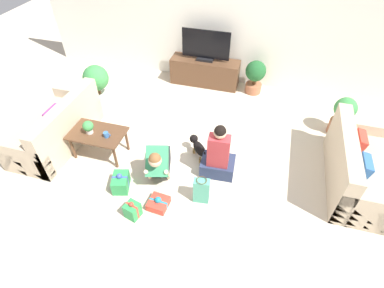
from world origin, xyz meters
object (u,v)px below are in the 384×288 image
Objects in this scene: person_kneeling at (159,162)px; dog at (198,147)px; sofa_right at (358,169)px; person_sitting at (218,157)px; potted_plant_corner_left at (97,83)px; coffee_table at (98,135)px; potted_plant_back_right at (255,75)px; gift_box_b at (121,182)px; sofa_left at (57,129)px; gift_box_c at (158,203)px; gift_bag_a at (201,190)px; potted_plant_corner_right at (343,115)px; tv at (206,47)px; mug at (106,135)px; tabletop_plant at (88,127)px; tv_console at (205,72)px; gift_box_a at (133,210)px.

person_kneeling is 1.77× the size of dog.
sofa_right is 1.76× the size of person_sitting.
coffee_table is at bearing -61.45° from potted_plant_corner_left.
potted_plant_back_right is 1.91× the size of gift_box_b.
sofa_left is 5.74× the size of gift_box_c.
sofa_right is at bearing 23.97° from gift_bag_a.
potted_plant_corner_right reaches higher than coffee_table.
tv reaches higher than potted_plant_corner_left.
mug is (-1.66, 0.43, 0.30)m from gift_bag_a.
mug is (-3.65, -1.73, 0.12)m from potted_plant_corner_right.
potted_plant_back_right is at bearing 48.97° from tabletop_plant.
gift_box_c is (0.19, -3.42, -0.22)m from tv_console.
sofa_right is (4.84, 0.41, 0.00)m from sofa_left.
tv is at bearing 0.00° from tv_console.
person_kneeling is (-2.73, -1.89, -0.07)m from potted_plant_corner_right.
gift_box_a is 1.31m from mug.
sofa_right is at bearing 94.89° from sofa_left.
tv is at bearing -119.70° from dog.
gift_box_b is (-3.36, -1.06, -0.18)m from sofa_right.
tv_console is at bearing 143.13° from sofa_left.
gift_bag_a is at bearing 66.81° from dog.
tabletop_plant is (-1.12, 0.96, 0.47)m from gift_box_a.
person_sitting is at bearing 79.74° from gift_bag_a.
tabletop_plant is (0.74, -0.10, 0.29)m from sofa_left.
tv_console is 2.69m from person_sitting.
dog is 1.19× the size of gift_box_b.
mug is at bearing -14.04° from coffee_table.
tv is 2.39m from dog.
sofa_left reaches higher than tv_console.
potted_plant_corner_left is 1.98× the size of gift_bag_a.
potted_plant_back_right reaches higher than tabletop_plant.
gift_box_a is (-0.10, -3.67, -0.16)m from tv_console.
gift_box_b reaches higher than gift_box_a.
tv is 2.95m from potted_plant_corner_right.
potted_plant_corner_right is 6.07× the size of mug.
tv_console reaches higher than gift_box_a.
sofa_left reaches higher than gift_box_c.
potted_plant_back_right is at bearing 83.64° from gift_bag_a.
tabletop_plant is at bearing -114.28° from tv.
dog is at bearing -40.45° from person_sitting.
person_sitting is 1.48m from gift_box_a.
gift_box_b is at bearing -98.26° from tv.
sofa_left is 2.41× the size of potted_plant_back_right.
mug is at bearing -108.57° from tv_console.
gift_box_a is (-1.18, -3.62, -0.29)m from potted_plant_back_right.
person_kneeling is 0.91m from person_sitting.
sofa_right is 4.76m from potted_plant_corner_left.
mug is (0.20, -0.05, 0.10)m from coffee_table.
tv reaches higher than person_kneeling.
sofa_left is at bearing 173.83° from mug.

